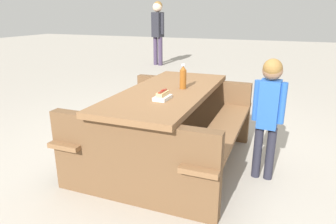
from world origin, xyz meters
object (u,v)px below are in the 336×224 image
Objects in this scene: hotdog_tray at (163,96)px; bystander_adult at (158,25)px; picnic_table at (168,120)px; soda_bottle at (183,77)px; child_in_coat at (269,105)px.

bystander_adult is at bearing -156.52° from hotdog_tray.
picnic_table is 7.52× the size of soda_bottle.
hotdog_tray is at bearing 13.55° from picnic_table.
child_in_coat is at bearing 111.44° from hotdog_tray.
picnic_table is at bearing -51.04° from soda_bottle.
soda_bottle is 1.31× the size of hotdog_tray.
hotdog_tray is 0.92m from child_in_coat.
soda_bottle is 0.14× the size of bystander_adult.
bystander_adult is (-5.48, -2.45, 0.67)m from picnic_table.
bystander_adult reaches higher than soda_bottle.
child_in_coat is at bearing 89.93° from picnic_table.
soda_bottle is at bearing -96.79° from child_in_coat.
picnic_table is 0.48m from hotdog_tray.
picnic_table is 1.64× the size of child_in_coat.
soda_bottle is 0.83m from child_in_coat.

